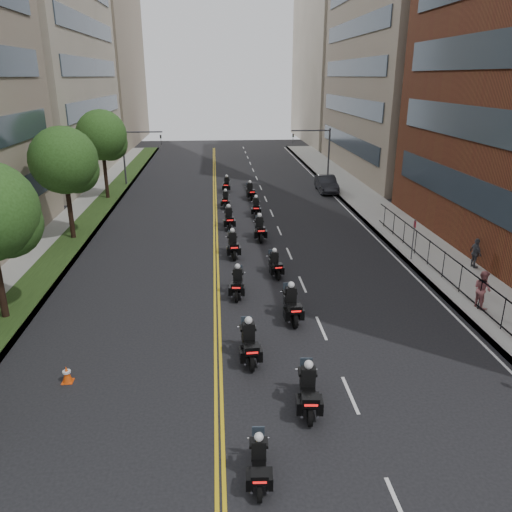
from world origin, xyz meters
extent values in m
cube|color=gray|center=(12.00, 25.00, 0.07)|extent=(4.00, 90.00, 0.15)
cube|color=gray|center=(-12.00, 25.00, 0.07)|extent=(4.00, 90.00, 0.15)
cube|color=#1C3212|center=(-11.20, 25.00, 0.17)|extent=(2.00, 90.00, 0.04)
cube|color=#333F4C|center=(13.95, 17.00, 3.50)|extent=(0.12, 25.80, 1.80)
cube|color=#333F4C|center=(13.95, 17.00, 7.50)|extent=(0.12, 25.80, 1.80)
cube|color=#333F4C|center=(13.95, 17.00, 11.50)|extent=(0.12, 25.80, 1.80)
cube|color=gray|center=(21.50, 48.00, 15.00)|extent=(15.00, 28.00, 30.00)
cube|color=#333F4C|center=(13.95, 48.00, 3.50)|extent=(0.12, 24.08, 1.80)
cube|color=#333F4C|center=(13.95, 48.00, 7.50)|extent=(0.12, 24.08, 1.80)
cube|color=#333F4C|center=(13.95, 48.00, 11.50)|extent=(0.12, 24.08, 1.80)
cube|color=#333F4C|center=(13.95, 48.00, 15.50)|extent=(0.12, 24.08, 1.80)
cube|color=gray|center=(21.50, 78.00, 13.00)|extent=(15.00, 28.00, 26.00)
cube|color=gray|center=(-22.00, 48.00, 17.00)|extent=(16.00, 28.00, 34.00)
cube|color=#333F4C|center=(-13.95, 48.00, 3.50)|extent=(0.12, 24.08, 1.80)
cube|color=#333F4C|center=(-13.95, 48.00, 7.50)|extent=(0.12, 24.08, 1.80)
cube|color=#333F4C|center=(-13.95, 48.00, 11.50)|extent=(0.12, 24.08, 1.80)
cube|color=#333F4C|center=(-13.95, 48.00, 15.50)|extent=(0.12, 24.08, 1.80)
cube|color=gray|center=(-22.00, 78.00, 13.00)|extent=(16.00, 28.00, 26.00)
cube|color=black|center=(11.00, 12.00, 1.60)|extent=(0.05, 28.00, 0.05)
cube|color=black|center=(11.00, 12.00, 0.30)|extent=(0.05, 28.00, 0.05)
sphere|color=#254918|center=(-10.60, 12.40, 4.49)|extent=(3.08, 3.08, 3.08)
cylinder|color=black|center=(-11.20, 24.00, 2.55)|extent=(0.32, 0.32, 5.11)
sphere|color=#254918|center=(-11.20, 24.00, 5.47)|extent=(4.40, 4.40, 4.40)
sphere|color=#254918|center=(-10.60, 24.40, 4.75)|extent=(3.08, 3.08, 3.08)
cylinder|color=black|center=(-11.20, 36.00, 2.69)|extent=(0.32, 0.32, 5.39)
sphere|color=#254918|center=(-11.20, 36.00, 5.78)|extent=(4.40, 4.40, 4.40)
sphere|color=#254918|center=(-10.60, 36.40, 5.00)|extent=(3.08, 3.08, 3.08)
cylinder|color=#3F3F44|center=(10.50, 42.00, 2.80)|extent=(0.18, 0.18, 5.60)
cylinder|color=#3F3F44|center=(8.50, 42.00, 5.40)|extent=(4.00, 0.14, 0.14)
imported|color=black|center=(6.70, 42.00, 4.60)|extent=(0.16, 0.20, 1.00)
cylinder|color=#3F3F44|center=(-10.50, 42.00, 2.80)|extent=(0.18, 0.18, 5.60)
cylinder|color=#3F3F44|center=(-8.50, 42.00, 5.40)|extent=(4.00, 0.14, 0.14)
imported|color=black|center=(-6.70, 42.00, 4.60)|extent=(0.16, 0.20, 1.00)
cylinder|color=black|center=(-0.42, 0.64, 0.31)|extent=(0.16, 0.62, 0.62)
cylinder|color=black|center=(-0.33, 2.09, 0.31)|extent=(0.16, 0.62, 0.62)
cube|color=black|center=(-0.37, 1.36, 0.56)|extent=(0.46, 1.24, 0.36)
cube|color=silver|center=(-0.37, 1.41, 0.35)|extent=(0.37, 0.52, 0.27)
cube|color=black|center=(-0.42, 0.64, 0.78)|extent=(0.49, 0.41, 0.29)
cube|color=red|center=(-0.43, 0.45, 0.76)|extent=(0.36, 0.05, 0.06)
cube|color=black|center=(-0.37, 1.41, 1.01)|extent=(0.41, 0.28, 0.56)
sphere|color=silver|center=(-0.37, 1.42, 1.40)|extent=(0.26, 0.26, 0.26)
cylinder|color=black|center=(1.47, 3.54, 0.37)|extent=(0.22, 0.74, 0.73)
cylinder|color=black|center=(1.63, 5.26, 0.37)|extent=(0.22, 0.74, 0.73)
cube|color=black|center=(1.55, 4.40, 0.67)|extent=(0.58, 1.49, 0.43)
cube|color=silver|center=(1.55, 4.46, 0.42)|extent=(0.46, 0.63, 0.32)
cube|color=black|center=(1.47, 3.54, 0.93)|extent=(0.60, 0.50, 0.34)
cube|color=red|center=(1.45, 3.32, 0.91)|extent=(0.43, 0.07, 0.08)
cube|color=black|center=(1.55, 4.46, 1.21)|extent=(0.50, 0.34, 0.67)
sphere|color=silver|center=(1.55, 4.47, 1.66)|extent=(0.31, 0.31, 0.31)
cylinder|color=black|center=(-0.17, 6.83, 0.37)|extent=(0.19, 0.75, 0.74)
cylinder|color=black|center=(-0.26, 8.57, 0.37)|extent=(0.19, 0.75, 0.74)
cube|color=black|center=(-0.22, 7.70, 0.67)|extent=(0.53, 1.49, 0.43)
cube|color=silver|center=(-0.22, 7.75, 0.42)|extent=(0.44, 0.62, 0.33)
cube|color=black|center=(-0.17, 6.83, 0.94)|extent=(0.59, 0.48, 0.35)
cube|color=red|center=(-0.16, 6.60, 0.91)|extent=(0.44, 0.05, 0.08)
cube|color=black|center=(-0.22, 7.75, 1.22)|extent=(0.49, 0.33, 0.67)
sphere|color=silver|center=(-0.22, 7.77, 1.67)|extent=(0.32, 0.32, 0.32)
cylinder|color=black|center=(2.01, 10.13, 0.37)|extent=(0.20, 0.75, 0.75)
cylinder|color=black|center=(1.91, 11.88, 0.37)|extent=(0.20, 0.75, 0.75)
cube|color=black|center=(1.96, 11.01, 0.68)|extent=(0.54, 1.50, 0.44)
cube|color=silver|center=(1.96, 11.06, 0.43)|extent=(0.45, 0.63, 0.33)
cube|color=black|center=(2.01, 10.13, 0.94)|extent=(0.60, 0.49, 0.35)
cube|color=red|center=(2.02, 9.90, 0.92)|extent=(0.44, 0.06, 0.08)
cube|color=black|center=(1.96, 11.06, 1.23)|extent=(0.50, 0.33, 0.68)
sphere|color=silver|center=(1.96, 11.07, 1.69)|extent=(0.32, 0.32, 0.32)
cylinder|color=black|center=(-0.46, 13.07, 0.35)|extent=(0.22, 0.70, 0.69)
cylinder|color=black|center=(-0.27, 14.69, 0.35)|extent=(0.22, 0.70, 0.69)
cube|color=black|center=(-0.37, 13.88, 0.63)|extent=(0.58, 1.41, 0.41)
cube|color=silver|center=(-0.36, 13.93, 0.40)|extent=(0.45, 0.60, 0.30)
cube|color=black|center=(-0.46, 13.07, 0.87)|extent=(0.57, 0.49, 0.33)
cube|color=red|center=(-0.49, 12.86, 0.85)|extent=(0.41, 0.08, 0.07)
cube|color=black|center=(-0.36, 13.93, 1.14)|extent=(0.48, 0.33, 0.63)
sphere|color=silver|center=(-0.36, 13.94, 1.57)|extent=(0.29, 0.29, 0.29)
cylinder|color=black|center=(1.94, 15.73, 0.32)|extent=(0.21, 0.66, 0.65)
cylinder|color=black|center=(1.75, 17.24, 0.32)|extent=(0.21, 0.66, 0.65)
cube|color=black|center=(1.84, 16.48, 0.59)|extent=(0.55, 1.32, 0.38)
cube|color=silver|center=(1.84, 16.53, 0.37)|extent=(0.42, 0.56, 0.28)
cube|color=black|center=(1.94, 15.73, 0.82)|extent=(0.54, 0.46, 0.30)
cube|color=red|center=(1.96, 15.53, 0.80)|extent=(0.38, 0.08, 0.07)
cube|color=black|center=(1.84, 16.53, 1.06)|extent=(0.45, 0.32, 0.59)
sphere|color=silver|center=(1.83, 16.54, 1.46)|extent=(0.28, 0.28, 0.28)
cylinder|color=black|center=(-0.34, 19.01, 0.37)|extent=(0.20, 0.74, 0.73)
cylinder|color=black|center=(-0.45, 20.72, 0.37)|extent=(0.20, 0.74, 0.73)
cube|color=black|center=(-0.39, 19.87, 0.67)|extent=(0.54, 1.47, 0.43)
cube|color=silver|center=(-0.40, 19.92, 0.42)|extent=(0.44, 0.61, 0.32)
cube|color=black|center=(-0.34, 19.01, 0.92)|extent=(0.59, 0.48, 0.34)
cube|color=red|center=(-0.32, 18.78, 0.90)|extent=(0.43, 0.06, 0.08)
cube|color=black|center=(-0.40, 19.92, 1.20)|extent=(0.49, 0.33, 0.67)
sphere|color=silver|center=(-0.40, 19.93, 1.65)|extent=(0.31, 0.31, 0.31)
cylinder|color=black|center=(1.59, 22.24, 0.38)|extent=(0.16, 0.75, 0.75)
cylinder|color=black|center=(1.57, 24.01, 0.38)|extent=(0.16, 0.75, 0.75)
cube|color=black|center=(1.58, 23.13, 0.68)|extent=(0.48, 1.50, 0.44)
cube|color=silver|center=(1.58, 23.18, 0.43)|extent=(0.43, 0.61, 0.33)
cube|color=black|center=(1.59, 22.24, 0.95)|extent=(0.58, 0.47, 0.35)
cube|color=red|center=(1.60, 22.01, 0.93)|extent=(0.44, 0.04, 0.08)
cube|color=black|center=(1.58, 23.18, 1.24)|extent=(0.49, 0.31, 0.68)
sphere|color=silver|center=(1.58, 23.19, 1.70)|extent=(0.32, 0.32, 0.32)
cylinder|color=black|center=(-0.40, 25.13, 0.37)|extent=(0.19, 0.74, 0.73)
cylinder|color=black|center=(-0.50, 26.85, 0.37)|extent=(0.19, 0.74, 0.73)
cube|color=black|center=(-0.45, 25.99, 0.67)|extent=(0.53, 1.48, 0.43)
cube|color=silver|center=(-0.45, 26.04, 0.42)|extent=(0.44, 0.62, 0.32)
cube|color=black|center=(-0.40, 25.13, 0.93)|extent=(0.59, 0.48, 0.34)
cube|color=red|center=(-0.39, 24.90, 0.91)|extent=(0.43, 0.06, 0.08)
cube|color=black|center=(-0.45, 26.04, 1.21)|extent=(0.49, 0.33, 0.67)
sphere|color=silver|center=(-0.45, 26.05, 1.66)|extent=(0.31, 0.31, 0.31)
cylinder|color=black|center=(1.81, 28.61, 0.34)|extent=(0.18, 0.68, 0.68)
cylinder|color=black|center=(1.90, 30.20, 0.34)|extent=(0.18, 0.68, 0.68)
cube|color=black|center=(1.85, 29.41, 0.62)|extent=(0.50, 1.37, 0.40)
cube|color=silver|center=(1.85, 29.46, 0.39)|extent=(0.41, 0.57, 0.30)
cube|color=black|center=(1.81, 28.61, 0.86)|extent=(0.54, 0.45, 0.32)
cube|color=red|center=(1.79, 28.40, 0.84)|extent=(0.40, 0.05, 0.07)
cube|color=black|center=(1.85, 29.46, 1.12)|extent=(0.45, 0.30, 0.62)
sphere|color=silver|center=(1.86, 29.47, 1.54)|extent=(0.29, 0.29, 0.29)
cylinder|color=black|center=(-0.59, 31.56, 0.32)|extent=(0.18, 0.65, 0.65)
cylinder|color=black|center=(-0.47, 33.07, 0.32)|extent=(0.18, 0.65, 0.65)
cube|color=black|center=(-0.53, 32.31, 0.59)|extent=(0.50, 1.31, 0.38)
cube|color=silver|center=(-0.53, 32.36, 0.37)|extent=(0.40, 0.55, 0.28)
cube|color=black|center=(-0.59, 31.56, 0.82)|extent=(0.52, 0.44, 0.30)
cube|color=red|center=(-0.61, 31.36, 0.80)|extent=(0.38, 0.06, 0.07)
cube|color=black|center=(-0.53, 32.36, 1.06)|extent=(0.44, 0.30, 0.59)
sphere|color=silver|center=(-0.53, 32.37, 1.46)|extent=(0.28, 0.28, 0.28)
cylinder|color=black|center=(1.89, 34.35, 0.35)|extent=(0.24, 0.71, 0.69)
cylinder|color=black|center=(1.66, 35.97, 0.35)|extent=(0.24, 0.71, 0.69)
cube|color=black|center=(1.78, 35.16, 0.63)|extent=(0.61, 1.42, 0.41)
cube|color=silver|center=(1.77, 35.21, 0.40)|extent=(0.46, 0.61, 0.31)
cube|color=black|center=(1.89, 34.35, 0.88)|extent=(0.58, 0.50, 0.33)
cube|color=red|center=(1.92, 34.14, 0.86)|extent=(0.41, 0.09, 0.07)
cube|color=black|center=(1.77, 35.21, 1.14)|extent=(0.48, 0.34, 0.63)
sphere|color=silver|center=(1.77, 35.22, 1.57)|extent=(0.30, 0.30, 0.30)
cylinder|color=black|center=(-0.35, 37.67, 0.33)|extent=(0.21, 0.68, 0.67)
cylinder|color=black|center=(-0.18, 39.24, 0.33)|extent=(0.21, 0.68, 0.67)
cube|color=black|center=(-0.26, 38.45, 0.61)|extent=(0.55, 1.37, 0.39)
cube|color=silver|center=(-0.26, 38.50, 0.38)|extent=(0.43, 0.58, 0.30)
cube|color=black|center=(-0.35, 37.67, 0.85)|extent=(0.55, 0.47, 0.32)
cube|color=red|center=(-0.37, 37.46, 0.83)|extent=(0.39, 0.07, 0.07)
cube|color=black|center=(-0.26, 38.50, 1.10)|extent=(0.46, 0.32, 0.61)
sphere|color=silver|center=(-0.26, 38.51, 1.52)|extent=(0.29, 0.29, 0.29)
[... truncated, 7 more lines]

